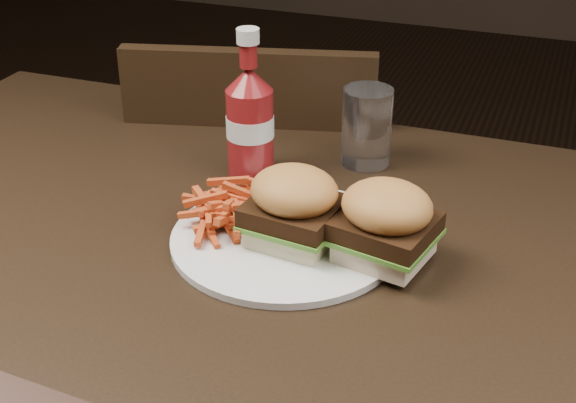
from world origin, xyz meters
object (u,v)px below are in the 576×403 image
(ketchup_bottle, at_px, (250,134))
(chair_far, at_px, (267,238))
(plate, at_px, (285,239))
(dining_table, at_px, (231,252))
(tumbler, at_px, (367,127))

(ketchup_bottle, bearing_deg, chair_far, 109.04)
(ketchup_bottle, bearing_deg, plate, -54.66)
(chair_far, bearing_deg, plate, 100.05)
(dining_table, distance_m, chair_far, 0.60)
(tumbler, bearing_deg, ketchup_bottle, -145.97)
(dining_table, relative_size, plate, 4.48)
(plate, height_order, ketchup_bottle, ketchup_bottle)
(plate, distance_m, ketchup_bottle, 0.19)
(plate, relative_size, tumbler, 2.47)
(tumbler, bearing_deg, chair_far, 135.55)
(dining_table, height_order, chair_far, dining_table)
(chair_far, bearing_deg, ketchup_bottle, 94.56)
(chair_far, xyz_separation_m, plate, (0.22, -0.49, 0.33))
(plate, distance_m, tumbler, 0.25)
(chair_far, height_order, ketchup_bottle, ketchup_bottle)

